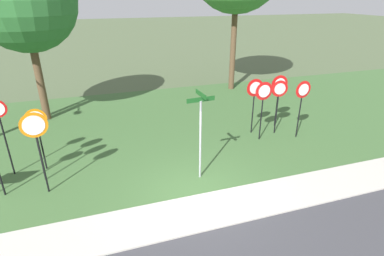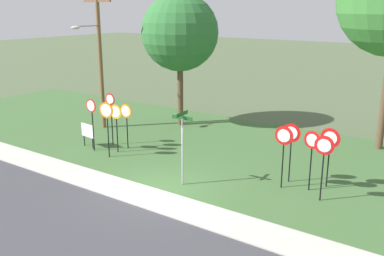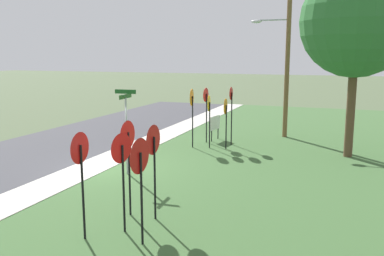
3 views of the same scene
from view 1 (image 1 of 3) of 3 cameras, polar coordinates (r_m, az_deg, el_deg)
ground_plane at (r=10.04m, az=1.04°, el=-12.58°), size 160.00×160.00×0.00m
sidewalk_strip at (r=9.43m, az=2.69°, el=-15.16°), size 44.00×1.60×0.06m
grass_median at (r=15.10m, az=-6.44°, el=0.50°), size 44.00×12.00×0.04m
stop_sign_near_left at (r=11.08m, az=-27.27°, el=-0.82°), size 0.72×0.13×2.47m
stop_sign_far_left at (r=11.95m, az=-32.16°, el=0.79°), size 0.62×0.10×2.80m
stop_sign_far_center at (r=10.24m, az=-27.12°, el=-1.25°), size 0.78×0.14×2.77m
stop_sign_far_right at (r=11.84m, az=-26.94°, el=0.27°), size 0.73×0.11×2.36m
yield_sign_near_left at (r=14.01m, az=15.96°, el=6.04°), size 0.73×0.17×2.49m
yield_sign_near_right at (r=14.84m, az=15.98°, el=7.10°), size 0.82×0.12×2.51m
yield_sign_far_left at (r=13.86m, az=19.95°, el=5.68°), size 0.75×0.10×2.59m
yield_sign_far_right at (r=13.77m, az=11.65°, el=6.41°), size 0.79×0.10×2.55m
yield_sign_center at (r=13.13m, az=13.23°, el=5.64°), size 0.78×0.10×2.62m
street_name_post at (r=10.02m, az=1.59°, el=-0.21°), size 0.96×0.82×3.11m
oak_tree_left at (r=16.42m, az=-28.99°, el=20.15°), size 4.60×4.60×7.97m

